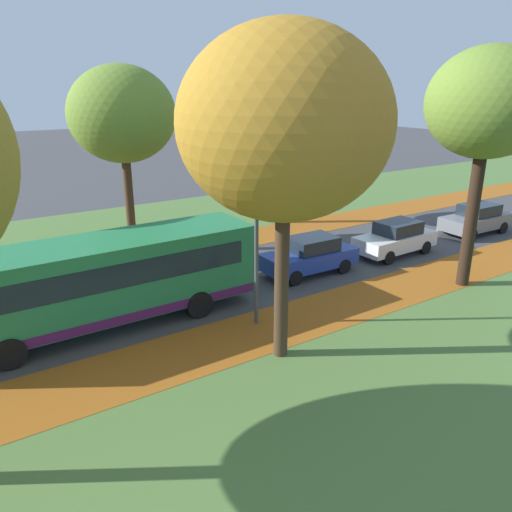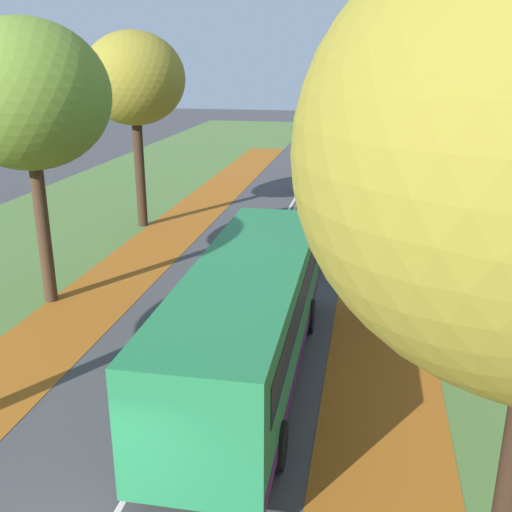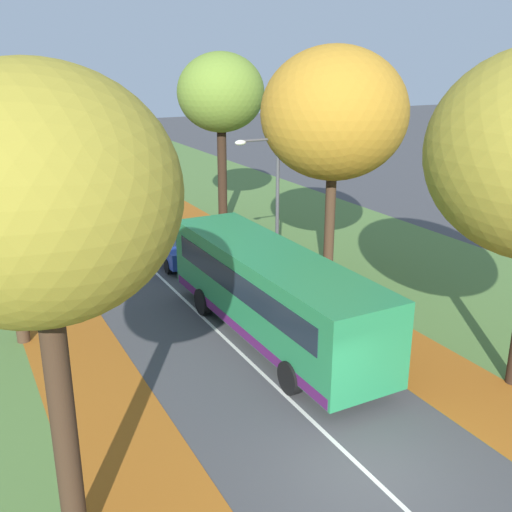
% 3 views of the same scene
% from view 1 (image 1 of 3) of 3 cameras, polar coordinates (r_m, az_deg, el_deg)
% --- Properties ---
extents(grass_verge_left, '(12.00, 90.00, 0.01)m').
position_cam_1_polar(grass_verge_left, '(32.22, 0.18, 5.13)').
color(grass_verge_left, '#517538').
rests_on(grass_verge_left, ground).
extents(leaf_litter_left, '(2.80, 60.00, 0.00)m').
position_cam_1_polar(leaf_litter_left, '(25.46, -5.41, 1.26)').
color(leaf_litter_left, '#9E5619').
rests_on(leaf_litter_left, grass_verge_left).
extents(leaf_litter_right, '(2.80, 60.00, 0.00)m').
position_cam_1_polar(leaf_litter_right, '(18.37, 8.30, -6.11)').
color(leaf_litter_right, '#9E5619').
rests_on(leaf_litter_right, grass_verge_right).
extents(road_centre_line, '(0.12, 80.00, 0.01)m').
position_cam_1_polar(road_centre_line, '(25.35, 11.70, 0.83)').
color(road_centre_line, silver).
rests_on(road_centre_line, ground).
extents(tree_left_near, '(4.84, 4.84, 8.65)m').
position_cam_1_polar(tree_left_near, '(24.15, -15.05, 15.30)').
color(tree_left_near, '#422D1E').
rests_on(tree_left_near, ground).
extents(tree_left_mid, '(4.43, 4.43, 8.59)m').
position_cam_1_polar(tree_left_mid, '(28.64, 2.81, 16.61)').
color(tree_left_mid, '#382619').
rests_on(tree_left_mid, ground).
extents(tree_right_near, '(5.68, 5.68, 9.34)m').
position_cam_1_polar(tree_right_near, '(13.40, 3.26, 14.77)').
color(tree_right_near, '#422D1E').
rests_on(tree_right_near, ground).
extents(tree_right_mid, '(4.49, 4.49, 9.13)m').
position_cam_1_polar(tree_right_mid, '(20.74, 24.98, 15.40)').
color(tree_right_mid, black).
rests_on(tree_right_mid, ground).
extents(streetlamp_right, '(1.89, 0.28, 6.00)m').
position_cam_1_polar(streetlamp_right, '(16.22, -0.59, 4.71)').
color(streetlamp_right, '#47474C').
rests_on(streetlamp_right, ground).
extents(bus, '(2.74, 10.42, 2.98)m').
position_cam_1_polar(bus, '(17.21, -17.06, -2.43)').
color(bus, '#237A47').
rests_on(bus, ground).
extents(car_blue_lead, '(1.86, 4.24, 1.62)m').
position_cam_1_polar(car_blue_lead, '(21.47, 6.17, 0.07)').
color(car_blue_lead, '#233D9E').
rests_on(car_blue_lead, ground).
extents(car_white_following, '(1.88, 4.25, 1.62)m').
position_cam_1_polar(car_white_following, '(24.67, 15.67, 1.98)').
color(car_white_following, silver).
rests_on(car_white_following, ground).
extents(car_grey_third_in_line, '(1.90, 4.26, 1.62)m').
position_cam_1_polar(car_grey_third_in_line, '(29.74, 23.89, 3.90)').
color(car_grey_third_in_line, slate).
rests_on(car_grey_third_in_line, ground).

